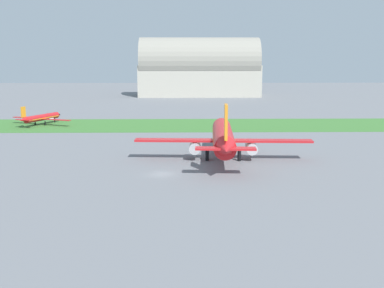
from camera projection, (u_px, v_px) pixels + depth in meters
name	position (u px, v px, depth m)	size (l,w,h in m)	color
ground_plane	(162.00, 174.00, 82.41)	(600.00, 600.00, 0.00)	slate
grass_taxiway_strip	(171.00, 125.00, 141.75)	(360.00, 28.00, 0.08)	#3D7533
airplane_midfield_jet	(223.00, 137.00, 93.37)	(35.70, 35.03, 12.61)	red
airplane_taxiing_turboprop	(41.00, 118.00, 141.57)	(19.95, 17.32, 6.38)	red
hangar_distant	(199.00, 69.00, 245.95)	(63.58, 24.28, 30.67)	#B2AD9E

